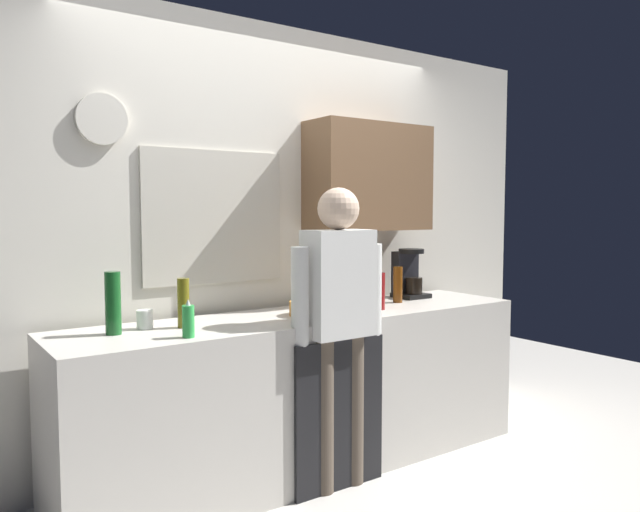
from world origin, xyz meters
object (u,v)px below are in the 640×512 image
object	(u,v)px
bottle_dark_sauce	(370,287)
dish_soap	(188,321)
cup_white_mug	(145,319)
mixing_bowl	(309,308)
bottle_olive_oil	(183,303)
bottle_red_vinegar	(380,291)
coffee_maker	(408,276)
bottle_amber_beer	(398,285)
cup_yellow_cup	(334,300)
person_at_sink	(338,312)
bottle_green_wine	(113,303)

from	to	relation	value
bottle_dark_sauce	dish_soap	bearing A→B (deg)	-163.80
cup_white_mug	mixing_bowl	world-z (taller)	cup_white_mug
bottle_olive_oil	bottle_red_vinegar	bearing A→B (deg)	-6.57
dish_soap	coffee_maker	bearing A→B (deg)	12.41
bottle_amber_beer	mixing_bowl	size ratio (longest dim) A/B	1.05
bottle_amber_beer	mixing_bowl	bearing A→B (deg)	-174.25
bottle_red_vinegar	bottle_olive_oil	distance (m)	1.18
bottle_amber_beer	bottle_dark_sauce	bearing A→B (deg)	117.47
bottle_olive_oil	cup_yellow_cup	world-z (taller)	bottle_olive_oil
bottle_olive_oil	person_at_sink	world-z (taller)	person_at_sink
coffee_maker	bottle_dark_sauce	xyz separation A→B (m)	(-0.31, 0.03, -0.06)
coffee_maker	bottle_olive_oil	bearing A→B (deg)	-175.06
bottle_dark_sauce	cup_yellow_cup	size ratio (longest dim) A/B	2.12
dish_soap	person_at_sink	size ratio (longest dim) A/B	0.11
bottle_amber_beer	person_at_sink	world-z (taller)	person_at_sink
coffee_maker	cup_white_mug	xyz separation A→B (m)	(-1.84, -0.07, -0.10)
bottle_red_vinegar	mixing_bowl	bearing A→B (deg)	171.34
bottle_dark_sauce	cup_white_mug	distance (m)	1.54
bottle_olive_oil	person_at_sink	xyz separation A→B (m)	(0.72, -0.33, -0.07)
cup_white_mug	bottle_dark_sauce	bearing A→B (deg)	3.76
bottle_dark_sauce	cup_yellow_cup	xyz separation A→B (m)	(-0.37, -0.10, -0.05)
coffee_maker	dish_soap	bearing A→B (deg)	-167.59
coffee_maker	bottle_green_wine	distance (m)	2.01
cup_yellow_cup	mixing_bowl	xyz separation A→B (m)	(-0.28, -0.15, -0.00)
bottle_red_vinegar	bottle_olive_oil	xyz separation A→B (m)	(-1.17, 0.14, 0.02)
bottle_red_vinegar	cup_white_mug	distance (m)	1.36
bottle_olive_oil	mixing_bowl	xyz separation A→B (m)	(0.71, -0.07, -0.09)
coffee_maker	bottle_olive_oil	size ratio (longest dim) A/B	1.32
coffee_maker	bottle_red_vinegar	size ratio (longest dim) A/B	1.50
coffee_maker	bottle_red_vinegar	distance (m)	0.57
cup_yellow_cup	mixing_bowl	bearing A→B (deg)	-152.52
mixing_bowl	person_at_sink	xyz separation A→B (m)	(0.01, -0.26, 0.01)
cup_yellow_cup	person_at_sink	distance (m)	0.49
bottle_dark_sauce	coffee_maker	bearing A→B (deg)	-6.35
coffee_maker	person_at_sink	world-z (taller)	person_at_sink
bottle_amber_beer	bottle_dark_sauce	world-z (taller)	bottle_amber_beer
bottle_amber_beer	dish_soap	world-z (taller)	bottle_amber_beer
cup_white_mug	cup_yellow_cup	bearing A→B (deg)	0.13
coffee_maker	cup_white_mug	world-z (taller)	coffee_maker
bottle_amber_beer	person_at_sink	distance (m)	0.80
coffee_maker	bottle_amber_beer	xyz separation A→B (m)	(-0.22, -0.14, -0.03)
coffee_maker	dish_soap	world-z (taller)	coffee_maker
bottle_olive_oil	dish_soap	world-z (taller)	bottle_olive_oil
bottle_amber_beer	bottle_olive_oil	distance (m)	1.45
mixing_bowl	bottle_dark_sauce	bearing A→B (deg)	20.64
bottle_dark_sauce	person_at_sink	xyz separation A→B (m)	(-0.64, -0.51, -0.04)
bottle_amber_beer	bottle_green_wine	distance (m)	1.79
mixing_bowl	bottle_olive_oil	bearing A→B (deg)	174.79
mixing_bowl	dish_soap	size ratio (longest dim) A/B	1.22
coffee_maker	mixing_bowl	size ratio (longest dim) A/B	1.50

